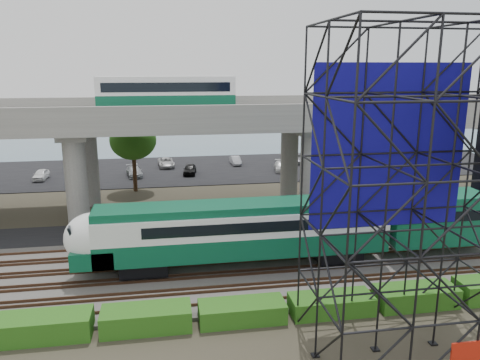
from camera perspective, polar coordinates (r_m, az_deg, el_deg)
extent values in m
plane|color=#474233|center=(29.77, -3.12, -12.73)|extent=(140.00, 140.00, 0.00)
cube|color=slate|center=(31.53, -3.53, -10.97)|extent=(90.00, 12.00, 0.20)
cube|color=black|center=(39.41, -4.82, -5.94)|extent=(90.00, 5.00, 0.08)
cube|color=black|center=(62.01, -6.59, 1.29)|extent=(90.00, 18.00, 0.08)
cube|color=slate|center=(83.63, -7.37, 4.45)|extent=(140.00, 40.00, 0.03)
cube|color=#472D1E|center=(27.24, -2.48, -14.72)|extent=(90.00, 0.08, 0.16)
cube|color=#472D1E|center=(28.51, -2.84, -13.36)|extent=(90.00, 0.08, 0.16)
cube|color=#472D1E|center=(29.01, -2.97, -12.86)|extent=(90.00, 0.08, 0.16)
cube|color=#472D1E|center=(30.30, -3.28, -11.66)|extent=(90.00, 0.08, 0.16)
cube|color=#472D1E|center=(30.80, -3.40, -11.22)|extent=(90.00, 0.08, 0.16)
cube|color=#472D1E|center=(32.11, -3.67, -10.15)|extent=(90.00, 0.08, 0.16)
cube|color=#472D1E|center=(32.62, -3.77, -9.75)|extent=(90.00, 0.08, 0.16)
cube|color=#472D1E|center=(33.94, -4.02, -8.80)|extent=(90.00, 0.08, 0.16)
cube|color=#472D1E|center=(34.46, -4.11, -8.44)|extent=(90.00, 0.08, 0.16)
cube|color=#472D1E|center=(35.79, -4.33, -7.59)|extent=(90.00, 0.08, 0.16)
cube|color=black|center=(31.15, -11.60, -10.12)|extent=(3.00, 2.20, 0.90)
cube|color=black|center=(33.16, 11.72, -8.63)|extent=(3.00, 2.20, 0.90)
cube|color=#0B5235|center=(31.07, 0.46, -7.59)|extent=(19.00, 3.00, 1.40)
cube|color=white|center=(30.58, 0.46, -5.06)|extent=(19.00, 3.00, 1.50)
cube|color=#0B5235|center=(30.27, 0.47, -3.27)|extent=(19.00, 2.60, 0.50)
cube|color=black|center=(30.74, 2.31, -4.87)|extent=(15.00, 3.06, 0.70)
ellipsoid|color=white|center=(30.69, -17.42, -6.73)|extent=(3.60, 3.00, 3.20)
cube|color=#0B5235|center=(31.06, -17.29, -8.55)|extent=(2.60, 3.00, 1.10)
cube|color=black|center=(30.71, -19.53, -5.89)|extent=(0.48, 2.00, 1.09)
cube|color=#0B5235|center=(35.76, 23.22, -4.16)|extent=(8.00, 3.00, 3.40)
cube|color=#9E9B93|center=(42.87, -5.65, 7.40)|extent=(80.00, 12.00, 1.20)
cube|color=#9E9B93|center=(37.05, -5.09, 8.22)|extent=(80.00, 0.50, 1.10)
cube|color=#9E9B93|center=(48.49, -6.15, 9.47)|extent=(80.00, 0.50, 1.10)
cylinder|color=#9E9B93|center=(40.75, -19.32, -0.21)|extent=(1.80, 1.80, 8.00)
cylinder|color=#9E9B93|center=(47.50, -17.94, 1.79)|extent=(1.80, 1.80, 8.00)
cube|color=#9E9B93|center=(43.49, -18.95, 5.62)|extent=(2.40, 9.00, 0.60)
cylinder|color=#9E9B93|center=(42.09, 8.54, 0.84)|extent=(1.80, 1.80, 8.00)
cylinder|color=#9E9B93|center=(48.65, 6.03, 2.65)|extent=(1.80, 1.80, 8.00)
cube|color=#9E9B93|center=(44.75, 7.34, 6.45)|extent=(2.40, 9.00, 0.60)
cylinder|color=#9E9B93|center=(56.14, 24.08, 3.00)|extent=(1.80, 1.80, 8.00)
cube|color=#9E9B93|center=(52.79, 26.53, 6.22)|extent=(2.40, 9.00, 0.60)
cube|color=black|center=(42.69, -8.86, 8.56)|extent=(12.00, 2.50, 0.70)
cube|color=#0B5235|center=(42.63, -8.90, 9.63)|extent=(12.00, 2.50, 0.90)
cube|color=white|center=(42.57, -8.95, 11.11)|extent=(12.00, 2.50, 1.30)
cube|color=black|center=(42.57, -8.96, 11.17)|extent=(11.00, 2.56, 0.80)
cube|color=white|center=(42.55, -8.99, 12.18)|extent=(12.00, 2.40, 0.30)
cube|color=#110C85|center=(24.60, 17.73, 3.84)|extent=(8.10, 0.08, 8.25)
cube|color=red|center=(23.27, 26.85, -18.78)|extent=(2.40, 0.08, 1.60)
cube|color=black|center=(25.32, 19.40, -18.57)|extent=(9.36, 6.36, 0.08)
cube|color=#265914|center=(26.31, -22.72, -16.17)|extent=(4.60, 1.80, 1.20)
cube|color=#265914|center=(25.60, -11.33, -16.23)|extent=(4.60, 1.80, 1.15)
cube|color=#265914|center=(25.88, 0.24, -15.74)|extent=(4.60, 1.80, 1.03)
cube|color=#265914|center=(27.07, 11.09, -14.63)|extent=(4.60, 1.80, 1.01)
cube|color=#265914|center=(29.06, 20.63, -13.12)|extent=(4.60, 1.80, 1.12)
cylinder|color=#382314|center=(43.84, 13.45, -1.02)|extent=(0.44, 0.44, 4.80)
ellipsoid|color=#265914|center=(43.16, 13.68, 3.09)|extent=(4.94, 4.94, 4.18)
cylinder|color=#382314|center=(51.78, -12.73, 1.25)|extent=(0.44, 0.44, 4.80)
ellipsoid|color=#265914|center=(51.21, -12.92, 4.75)|extent=(4.94, 4.94, 4.18)
imported|color=white|center=(60.67, -23.10, 0.61)|extent=(1.47, 3.53, 1.20)
imported|color=#94979B|center=(64.83, -19.48, 1.65)|extent=(1.36, 3.35, 1.08)
imported|color=gray|center=(59.00, -12.77, 1.03)|extent=(2.39, 4.35, 1.19)
imported|color=#BBBBBB|center=(63.78, -8.99, 2.13)|extent=(2.30, 4.41, 1.19)
imported|color=black|center=(58.96, -6.14, 1.32)|extent=(1.99, 3.89, 1.27)
imported|color=#A9ABB1|center=(64.52, -0.54, 2.40)|extent=(1.28, 3.41, 1.11)
imported|color=silver|center=(60.74, 5.04, 1.68)|extent=(2.34, 4.32, 1.19)
imported|color=#919398|center=(66.37, 6.89, 2.67)|extent=(2.60, 4.63, 1.22)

